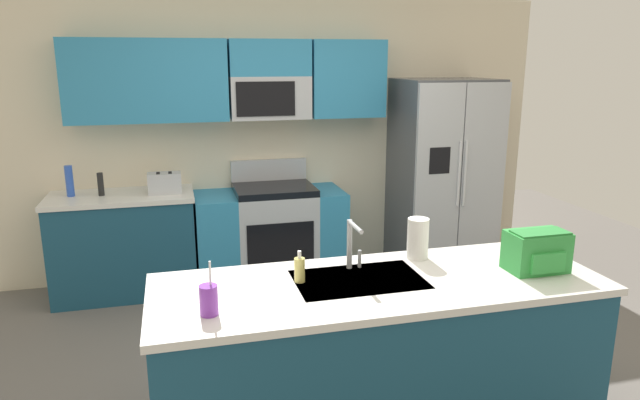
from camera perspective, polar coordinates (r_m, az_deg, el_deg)
name	(u,v)px	position (r m, az deg, el deg)	size (l,w,h in m)	color
ground_plane	(342,375)	(3.95, 2.21, -17.09)	(9.00, 9.00, 0.00)	#66605B
kitchen_wall_unit	(265,120)	(5.41, -5.54, 7.97)	(5.20, 0.43, 2.60)	beige
back_counter	(125,244)	(5.30, -18.96, -4.20)	(1.22, 0.63, 0.90)	navy
range_oven	(271,234)	(5.34, -4.95, -3.39)	(1.36, 0.61, 1.10)	#B7BABF
refrigerator	(443,176)	(5.68, 12.17, 2.40)	(0.90, 0.76, 1.85)	#4C4F54
island_counter	(378,357)	(3.24, 5.78, -15.40)	(2.38, 0.83, 0.90)	navy
toaster	(165,183)	(5.09, -15.28, 1.65)	(0.28, 0.16, 0.18)	#B7BABF
pepper_mill	(101,184)	(5.17, -21.10, 1.48)	(0.05, 0.05, 0.20)	black
bottle_blue	(69,181)	(5.24, -23.79, 1.75)	(0.06, 0.06, 0.26)	blue
sink_faucet	(352,241)	(3.12, 3.23, -4.11)	(0.08, 0.21, 0.28)	#B7BABF
drink_cup_purple	(209,300)	(2.67, -11.07, -9.79)	(0.08, 0.08, 0.26)	purple
soap_dispenser	(300,269)	(2.99, -2.06, -6.96)	(0.06, 0.06, 0.17)	#D8CC66
paper_towel_roll	(418,238)	(3.36, 9.76, -3.82)	(0.12, 0.12, 0.24)	white
backpack	(537,250)	(3.34, 20.91, -4.73)	(0.32, 0.22, 0.23)	green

